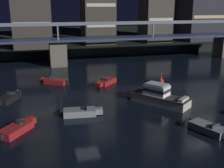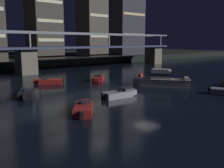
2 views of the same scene
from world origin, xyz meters
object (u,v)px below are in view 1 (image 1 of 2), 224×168
speedboat_near_right (81,112)px  speedboat_far_center (9,98)px  cabin_cruiser_near_left (158,96)px  speedboat_far_left (17,128)px  river_bridge (58,46)px  speedboat_mid_center (106,82)px  speedboat_near_center (55,81)px  channel_buoy (161,80)px  speedboat_mid_left (210,129)px

speedboat_near_right → speedboat_far_center: size_ratio=1.06×
cabin_cruiser_near_left → speedboat_far_left: size_ratio=1.85×
cabin_cruiser_near_left → river_bridge: bearing=111.0°
cabin_cruiser_near_left → speedboat_mid_center: bearing=112.2°
river_bridge → speedboat_near_right: (0.22, -30.69, -4.09)m
speedboat_near_center → speedboat_mid_center: size_ratio=1.08×
cabin_cruiser_near_left → speedboat_far_left: bearing=-166.4°
speedboat_mid_center → speedboat_far_center: same height
speedboat_near_center → speedboat_far_left: (-5.25, -18.46, 0.00)m
river_bridge → speedboat_mid_center: (6.57, -17.82, -4.09)m
river_bridge → speedboat_mid_center: river_bridge is taller
speedboat_far_left → speedboat_far_center: (-1.67, 10.93, 0.00)m
cabin_cruiser_near_left → speedboat_far_center: size_ratio=1.75×
cabin_cruiser_near_left → channel_buoy: (4.92, 9.52, -0.57)m
speedboat_far_center → channel_buoy: channel_buoy is taller
speedboat_near_center → speedboat_near_right: (2.15, -15.56, 0.00)m
river_bridge → speedboat_far_center: (-8.86, -22.65, -4.09)m
river_bridge → speedboat_near_right: 30.96m
speedboat_far_center → speedboat_mid_left: bearing=-37.4°
speedboat_far_center → channel_buoy: (24.96, 3.03, 0.06)m
speedboat_far_left → river_bridge: bearing=77.9°
speedboat_near_right → speedboat_far_center: (-9.07, 8.04, 0.00)m
speedboat_mid_center → river_bridge: bearing=110.2°
speedboat_near_right → channel_buoy: bearing=34.9°
river_bridge → speedboat_far_center: 24.66m
cabin_cruiser_near_left → speedboat_mid_left: (1.47, -9.98, -0.64)m
speedboat_near_right → speedboat_mid_center: bearing=63.7°
speedboat_far_center → speedboat_near_right: bearing=-41.5°
river_bridge → channel_buoy: (16.10, -19.62, -4.02)m
cabin_cruiser_near_left → speedboat_mid_center: size_ratio=1.95×
speedboat_far_left → speedboat_far_center: 11.06m
speedboat_mid_left → channel_buoy: 19.79m
river_bridge → speedboat_near_center: (-1.93, -15.13, -4.09)m
river_bridge → speedboat_far_center: river_bridge is taller
speedboat_mid_center → cabin_cruiser_near_left: bearing=-67.8°
speedboat_mid_center → speedboat_far_left: (-13.76, -15.77, 0.00)m
cabin_cruiser_near_left → speedboat_far_left: 18.92m
channel_buoy → speedboat_mid_center: bearing=169.3°
speedboat_near_center → channel_buoy: 18.59m
speedboat_near_right → speedboat_mid_left: 15.02m
cabin_cruiser_near_left → speedboat_near_center: size_ratio=1.81×
speedboat_mid_left → speedboat_near_right: bearing=145.9°
speedboat_near_center → speedboat_far_center: (-6.92, -7.53, 0.00)m
speedboat_mid_left → river_bridge: bearing=107.9°
speedboat_mid_center → channel_buoy: 9.70m
channel_buoy → speedboat_far_left: bearing=-149.0°
river_bridge → channel_buoy: size_ratio=52.38×
speedboat_mid_left → speedboat_far_left: size_ratio=1.08×
speedboat_mid_center → speedboat_far_left: size_ratio=0.95×
speedboat_mid_center → channel_buoy: size_ratio=2.50×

